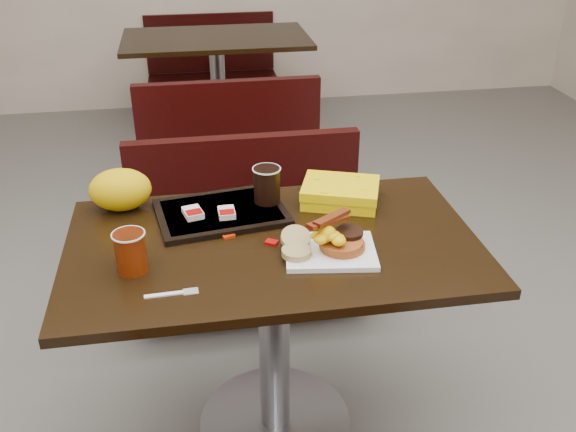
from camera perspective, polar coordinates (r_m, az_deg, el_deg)
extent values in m
cube|color=slate|center=(2.33, -1.15, -18.23)|extent=(6.00, 7.00, 0.01)
cube|color=white|center=(1.80, 3.83, -3.19)|extent=(0.28, 0.23, 0.01)
cylinder|color=#A44A1B|center=(1.80, 4.90, -2.47)|extent=(0.13, 0.13, 0.03)
cylinder|color=black|center=(1.81, 5.52, -1.47)|extent=(0.08, 0.08, 0.01)
ellipsoid|color=#F3B504|center=(1.76, 3.53, -1.73)|extent=(0.10, 0.09, 0.05)
cylinder|color=tan|center=(1.76, 0.76, -3.27)|extent=(0.10, 0.10, 0.02)
cylinder|color=tan|center=(1.80, 0.69, -2.01)|extent=(0.09, 0.09, 0.05)
cylinder|color=#952505|center=(1.75, -13.95, -3.18)|extent=(0.10, 0.10, 0.12)
cube|color=white|center=(1.86, 4.96, -2.26)|extent=(0.08, 0.16, 0.00)
cube|color=#AD2507|center=(1.88, -5.41, -1.77)|extent=(0.04, 0.04, 0.01)
cube|color=#8C0504|center=(1.84, -1.49, -2.38)|extent=(0.04, 0.04, 0.01)
cube|color=black|center=(2.00, -6.01, 0.32)|extent=(0.43, 0.34, 0.02)
cube|color=silver|center=(1.97, -8.54, 0.29)|extent=(0.07, 0.08, 0.02)
cube|color=silver|center=(1.96, -5.53, 0.30)|extent=(0.05, 0.07, 0.02)
cylinder|color=black|center=(2.01, -1.91, 2.81)|extent=(0.10, 0.10, 0.12)
cube|color=yellow|center=(2.07, 4.72, 2.09)|extent=(0.29, 0.25, 0.07)
ellipsoid|color=#DEB607|center=(2.07, -14.83, 2.31)|extent=(0.22, 0.18, 0.14)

